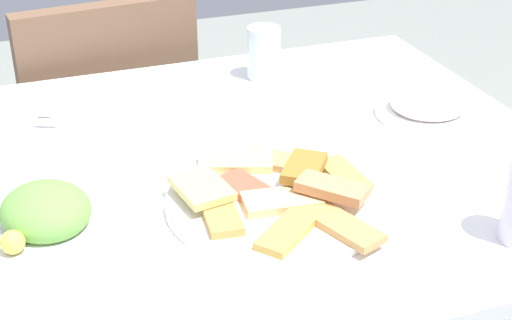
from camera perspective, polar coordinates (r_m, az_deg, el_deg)
The scene contains 9 objects.
dining_table at distance 1.30m, azimuth -0.89°, elevation -3.31°, with size 1.07×0.92×0.77m.
dining_chair at distance 1.92m, azimuth -11.06°, elevation 0.93°, with size 0.46×0.46×0.89m.
pide_platter at distance 1.14m, azimuth 1.55°, elevation -2.71°, with size 0.33×0.34×0.05m.
salad_plate_greens at distance 1.44m, azimuth 12.72°, elevation 4.03°, with size 0.19×0.19×0.06m.
salad_plate_rice at distance 1.11m, azimuth -15.40°, elevation -3.98°, with size 0.21×0.21×0.07m.
drinking_glass at distance 1.56m, azimuth 0.58°, elevation 7.99°, with size 0.07×0.07×0.11m, color silver.
paper_napkin at distance 1.46m, azimuth -18.31°, elevation 2.76°, with size 0.12×0.12×0.00m, color white.
fork at distance 1.44m, azimuth -18.28°, elevation 2.61°, with size 0.19×0.01×0.01m, color silver.
spoon at distance 1.47m, azimuth -18.38°, elevation 3.18°, with size 0.18×0.01×0.01m, color silver.
Camera 1 is at (-0.36, -1.05, 1.37)m, focal length 53.69 mm.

